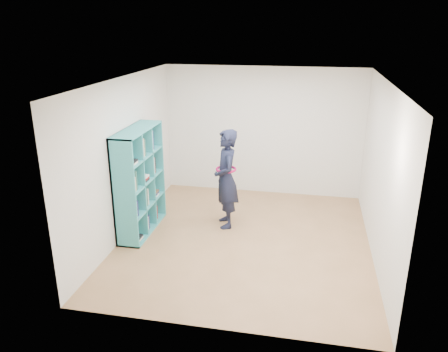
# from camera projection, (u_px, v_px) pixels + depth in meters

# --- Properties ---
(floor) EXTENTS (4.50, 4.50, 0.00)m
(floor) POSITION_uv_depth(u_px,v_px,m) (245.00, 240.00, 7.20)
(floor) COLOR olive
(floor) RESTS_ON ground
(ceiling) EXTENTS (4.50, 4.50, 0.00)m
(ceiling) POSITION_uv_depth(u_px,v_px,m) (248.00, 80.00, 6.33)
(ceiling) COLOR white
(ceiling) RESTS_ON wall_back
(wall_left) EXTENTS (0.02, 4.50, 2.60)m
(wall_left) POSITION_uv_depth(u_px,v_px,m) (125.00, 158.00, 7.14)
(wall_left) COLOR silver
(wall_left) RESTS_ON floor
(wall_right) EXTENTS (0.02, 4.50, 2.60)m
(wall_right) POSITION_uv_depth(u_px,v_px,m) (381.00, 174.00, 6.40)
(wall_right) COLOR silver
(wall_right) RESTS_ON floor
(wall_back) EXTENTS (4.00, 0.02, 2.60)m
(wall_back) POSITION_uv_depth(u_px,v_px,m) (263.00, 132.00, 8.85)
(wall_back) COLOR silver
(wall_back) RESTS_ON floor
(wall_front) EXTENTS (4.00, 0.02, 2.60)m
(wall_front) POSITION_uv_depth(u_px,v_px,m) (215.00, 229.00, 4.69)
(wall_front) COLOR silver
(wall_front) RESTS_ON floor
(bookshelf) EXTENTS (0.39, 1.34, 1.79)m
(bookshelf) POSITION_uv_depth(u_px,v_px,m) (138.00, 182.00, 7.29)
(bookshelf) COLOR teal
(bookshelf) RESTS_ON floor
(person) EXTENTS (0.61, 0.73, 1.73)m
(person) POSITION_uv_depth(u_px,v_px,m) (226.00, 179.00, 7.46)
(person) COLOR black
(person) RESTS_ON floor
(smartphone) EXTENTS (0.06, 0.09, 0.12)m
(smartphone) POSITION_uv_depth(u_px,v_px,m) (216.00, 171.00, 7.49)
(smartphone) COLOR silver
(smartphone) RESTS_ON person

